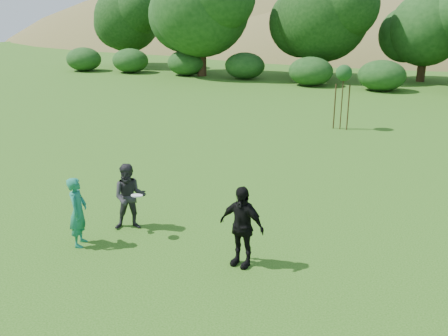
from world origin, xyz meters
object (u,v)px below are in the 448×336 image
(player_grey, at_px, (130,197))
(sapling, at_px, (344,75))
(player_teal, at_px, (78,212))
(player_black, at_px, (241,226))

(player_grey, distance_m, sapling, 13.02)
(player_teal, xyz_separation_m, sapling, (2.93, 13.93, 1.61))
(player_black, bearing_deg, player_teal, -161.60)
(player_teal, xyz_separation_m, player_grey, (0.54, 1.23, 0.02))
(player_teal, xyz_separation_m, player_black, (3.71, 0.69, 0.07))
(player_black, xyz_separation_m, sapling, (-0.78, 13.24, 1.54))
(player_teal, relative_size, player_black, 0.92)
(player_grey, height_order, sapling, sapling)
(player_teal, bearing_deg, sapling, -34.36)
(player_grey, bearing_deg, player_teal, -145.11)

